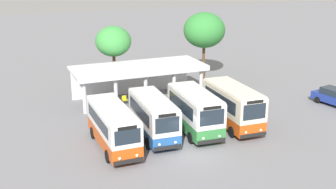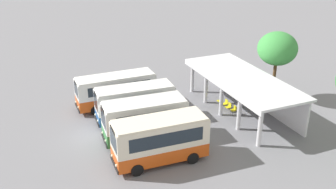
{
  "view_description": "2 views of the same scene",
  "coord_description": "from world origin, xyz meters",
  "px_view_note": "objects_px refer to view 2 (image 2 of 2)",
  "views": [
    {
      "loc": [
        -12.2,
        -25.46,
        13.31
      ],
      "look_at": [
        1.61,
        7.84,
        1.94
      ],
      "focal_mm": 46.07,
      "sensor_mm": 36.0,
      "label": 1
    },
    {
      "loc": [
        27.55,
        -5.36,
        15.74
      ],
      "look_at": [
        -1.39,
        6.94,
        1.89
      ],
      "focal_mm": 41.16,
      "sensor_mm": 36.0,
      "label": 2
    }
  ],
  "objects_px": {
    "city_bus_second_in_row": "(135,102)",
    "city_bus_fourth_amber": "(160,139)",
    "waiting_chair_end_by_column": "(220,100)",
    "city_bus_middle_cream": "(145,118)",
    "waiting_chair_middle_seat": "(229,106)",
    "waiting_chair_fourth_seat": "(234,109)",
    "city_bus_nearest_orange": "(116,89)",
    "waiting_chair_second_from_end": "(225,103)"
  },
  "relations": [
    {
      "from": "city_bus_second_in_row",
      "to": "city_bus_middle_cream",
      "type": "relative_size",
      "value": 1.03
    },
    {
      "from": "city_bus_second_in_row",
      "to": "waiting_chair_second_from_end",
      "type": "distance_m",
      "value": 8.69
    },
    {
      "from": "city_bus_nearest_orange",
      "to": "waiting_chair_end_by_column",
      "type": "bearing_deg",
      "value": 68.36
    },
    {
      "from": "waiting_chair_second_from_end",
      "to": "waiting_chair_fourth_seat",
      "type": "xyz_separation_m",
      "value": [
        1.49,
        0.0,
        0.0
      ]
    },
    {
      "from": "city_bus_fourth_amber",
      "to": "waiting_chair_middle_seat",
      "type": "height_order",
      "value": "city_bus_fourth_amber"
    },
    {
      "from": "city_bus_nearest_orange",
      "to": "waiting_chair_end_by_column",
      "type": "relative_size",
      "value": 8.63
    },
    {
      "from": "city_bus_fourth_amber",
      "to": "waiting_chair_fourth_seat",
      "type": "distance_m",
      "value": 10.06
    },
    {
      "from": "city_bus_nearest_orange",
      "to": "waiting_chair_end_by_column",
      "type": "distance_m",
      "value": 9.94
    },
    {
      "from": "city_bus_second_in_row",
      "to": "waiting_chair_second_from_end",
      "type": "bearing_deg",
      "value": 83.51
    },
    {
      "from": "waiting_chair_end_by_column",
      "to": "waiting_chair_second_from_end",
      "type": "height_order",
      "value": "same"
    },
    {
      "from": "city_bus_middle_cream",
      "to": "city_bus_fourth_amber",
      "type": "height_order",
      "value": "city_bus_fourth_amber"
    },
    {
      "from": "city_bus_fourth_amber",
      "to": "waiting_chair_end_by_column",
      "type": "height_order",
      "value": "city_bus_fourth_amber"
    },
    {
      "from": "city_bus_middle_cream",
      "to": "waiting_chair_end_by_column",
      "type": "xyz_separation_m",
      "value": [
        -3.18,
        8.77,
        -1.32
      ]
    },
    {
      "from": "waiting_chair_second_from_end",
      "to": "waiting_chair_middle_seat",
      "type": "distance_m",
      "value": 0.75
    },
    {
      "from": "waiting_chair_end_by_column",
      "to": "waiting_chair_fourth_seat",
      "type": "height_order",
      "value": "same"
    },
    {
      "from": "waiting_chair_second_from_end",
      "to": "waiting_chair_fourth_seat",
      "type": "distance_m",
      "value": 1.49
    },
    {
      "from": "waiting_chair_middle_seat",
      "to": "waiting_chair_fourth_seat",
      "type": "xyz_separation_m",
      "value": [
        0.74,
        0.1,
        0.0
      ]
    },
    {
      "from": "city_bus_middle_cream",
      "to": "waiting_chair_middle_seat",
      "type": "distance_m",
      "value": 9.03
    },
    {
      "from": "city_bus_second_in_row",
      "to": "waiting_chair_end_by_column",
      "type": "height_order",
      "value": "city_bus_second_in_row"
    },
    {
      "from": "waiting_chair_middle_seat",
      "to": "waiting_chair_end_by_column",
      "type": "bearing_deg",
      "value": 179.93
    },
    {
      "from": "city_bus_middle_cream",
      "to": "waiting_chair_fourth_seat",
      "type": "relative_size",
      "value": 7.82
    },
    {
      "from": "waiting_chair_second_from_end",
      "to": "waiting_chair_middle_seat",
      "type": "bearing_deg",
      "value": -7.92
    },
    {
      "from": "city_bus_middle_cream",
      "to": "waiting_chair_second_from_end",
      "type": "xyz_separation_m",
      "value": [
        -2.44,
        8.88,
        -1.32
      ]
    },
    {
      "from": "city_bus_second_in_row",
      "to": "waiting_chair_second_from_end",
      "type": "xyz_separation_m",
      "value": [
        0.97,
        8.55,
        -1.24
      ]
    },
    {
      "from": "city_bus_second_in_row",
      "to": "waiting_chair_end_by_column",
      "type": "xyz_separation_m",
      "value": [
        0.23,
        8.45,
        -1.24
      ]
    },
    {
      "from": "waiting_chair_end_by_column",
      "to": "city_bus_middle_cream",
      "type": "bearing_deg",
      "value": -70.08
    },
    {
      "from": "city_bus_middle_cream",
      "to": "waiting_chair_middle_seat",
      "type": "relative_size",
      "value": 7.82
    },
    {
      "from": "city_bus_middle_cream",
      "to": "waiting_chair_middle_seat",
      "type": "xyz_separation_m",
      "value": [
        -1.69,
        8.77,
        -1.32
      ]
    },
    {
      "from": "city_bus_middle_cream",
      "to": "waiting_chair_fourth_seat",
      "type": "bearing_deg",
      "value": 96.1
    },
    {
      "from": "city_bus_fourth_amber",
      "to": "waiting_chair_second_from_end",
      "type": "height_order",
      "value": "city_bus_fourth_amber"
    },
    {
      "from": "waiting_chair_end_by_column",
      "to": "waiting_chair_middle_seat",
      "type": "height_order",
      "value": "same"
    },
    {
      "from": "city_bus_middle_cream",
      "to": "waiting_chair_second_from_end",
      "type": "distance_m",
      "value": 9.3
    },
    {
      "from": "city_bus_nearest_orange",
      "to": "city_bus_middle_cream",
      "type": "distance_m",
      "value": 6.83
    },
    {
      "from": "city_bus_second_in_row",
      "to": "waiting_chair_fourth_seat",
      "type": "bearing_deg",
      "value": 73.94
    },
    {
      "from": "waiting_chair_second_from_end",
      "to": "city_bus_middle_cream",
      "type": "bearing_deg",
      "value": -74.65
    },
    {
      "from": "city_bus_fourth_amber",
      "to": "waiting_chair_middle_seat",
      "type": "distance_m",
      "value": 10.31
    },
    {
      "from": "waiting_chair_end_by_column",
      "to": "city_bus_nearest_orange",
      "type": "bearing_deg",
      "value": -111.64
    },
    {
      "from": "city_bus_second_in_row",
      "to": "waiting_chair_fourth_seat",
      "type": "xyz_separation_m",
      "value": [
        2.46,
        8.55,
        -1.24
      ]
    },
    {
      "from": "city_bus_nearest_orange",
      "to": "waiting_chair_fourth_seat",
      "type": "distance_m",
      "value": 11.04
    },
    {
      "from": "waiting_chair_fourth_seat",
      "to": "waiting_chair_middle_seat",
      "type": "bearing_deg",
      "value": -172.04
    },
    {
      "from": "waiting_chair_second_from_end",
      "to": "waiting_chair_fourth_seat",
      "type": "bearing_deg",
      "value": 0.02
    },
    {
      "from": "city_bus_second_in_row",
      "to": "city_bus_fourth_amber",
      "type": "height_order",
      "value": "city_bus_fourth_amber"
    }
  ]
}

